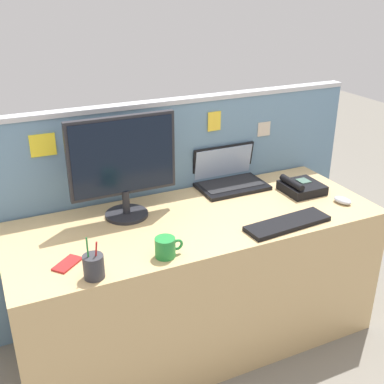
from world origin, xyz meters
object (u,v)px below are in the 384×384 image
object	(u,v)px
coffee_mug	(166,247)
keyboard_main	(288,223)
desktop_monitor	(123,162)
desk_phone	(301,187)
laptop	(228,177)
cell_phone_red_case	(67,264)
pen_cup	(94,266)
computer_mouse_right_hand	(343,200)

from	to	relation	value
coffee_mug	keyboard_main	bearing A→B (deg)	0.99
desktop_monitor	desk_phone	xyz separation A→B (m)	(0.96, -0.14, -0.25)
laptop	cell_phone_red_case	world-z (taller)	laptop
pen_cup	keyboard_main	bearing A→B (deg)	2.20
computer_mouse_right_hand	cell_phone_red_case	bearing A→B (deg)	163.55
laptop	pen_cup	xyz separation A→B (m)	(-0.92, -0.58, -0.00)
desk_phone	pen_cup	xyz separation A→B (m)	(-1.24, -0.33, 0.02)
laptop	coffee_mug	xyz separation A→B (m)	(-0.61, -0.56, -0.01)
cell_phone_red_case	coffee_mug	world-z (taller)	coffee_mug
keyboard_main	cell_phone_red_case	world-z (taller)	keyboard_main
desktop_monitor	cell_phone_red_case	xyz separation A→B (m)	(-0.36, -0.33, -0.28)
cell_phone_red_case	desk_phone	bearing A→B (deg)	57.50
desk_phone	pen_cup	world-z (taller)	pen_cup
laptop	cell_phone_red_case	size ratio (longest dim) A/B	2.96
laptop	computer_mouse_right_hand	xyz separation A→B (m)	(0.42, -0.46, -0.04)
desk_phone	coffee_mug	size ratio (longest dim) A/B	1.62
keyboard_main	coffee_mug	xyz separation A→B (m)	(-0.63, -0.01, 0.03)
laptop	pen_cup	distance (m)	1.09
pen_cup	computer_mouse_right_hand	bearing A→B (deg)	5.09
desktop_monitor	keyboard_main	distance (m)	0.83
computer_mouse_right_hand	desk_phone	bearing A→B (deg)	101.91
laptop	keyboard_main	bearing A→B (deg)	-87.99
computer_mouse_right_hand	coffee_mug	bearing A→B (deg)	169.41
computer_mouse_right_hand	cell_phone_red_case	world-z (taller)	computer_mouse_right_hand
desktop_monitor	pen_cup	world-z (taller)	desktop_monitor
desk_phone	computer_mouse_right_hand	world-z (taller)	desk_phone
keyboard_main	computer_mouse_right_hand	distance (m)	0.41
desktop_monitor	cell_phone_red_case	bearing A→B (deg)	-137.35
desk_phone	computer_mouse_right_hand	xyz separation A→B (m)	(0.11, -0.21, -0.01)
desk_phone	coffee_mug	world-z (taller)	coffee_mug
desk_phone	keyboard_main	xyz separation A→B (m)	(-0.29, -0.29, -0.02)
computer_mouse_right_hand	pen_cup	world-z (taller)	pen_cup
desk_phone	pen_cup	distance (m)	1.28
laptop	coffee_mug	world-z (taller)	laptop
laptop	desktop_monitor	bearing A→B (deg)	-169.57
pen_cup	cell_phone_red_case	size ratio (longest dim) A/B	1.40
cell_phone_red_case	desktop_monitor	bearing A→B (deg)	91.73
desktop_monitor	laptop	world-z (taller)	desktop_monitor
desktop_monitor	pen_cup	bearing A→B (deg)	-121.03
cell_phone_red_case	coffee_mug	xyz separation A→B (m)	(0.39, -0.11, 0.04)
keyboard_main	coffee_mug	bearing A→B (deg)	176.73
keyboard_main	pen_cup	bearing A→B (deg)	177.94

